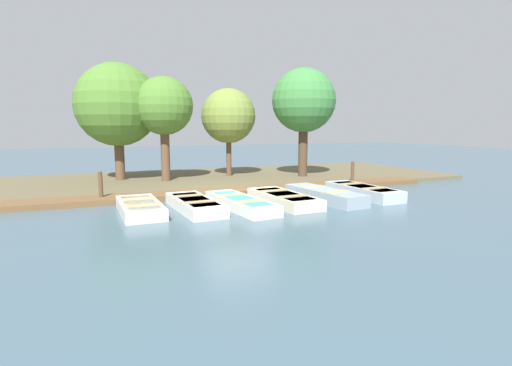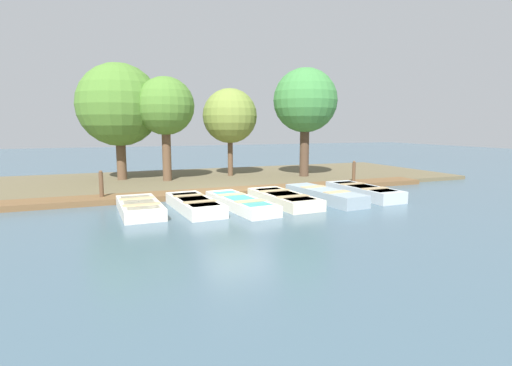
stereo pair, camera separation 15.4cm
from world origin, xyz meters
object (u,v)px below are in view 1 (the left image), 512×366
at_px(rowboat_2, 241,203).
at_px(rowboat_3, 283,198).
at_px(rowboat_0, 140,207).
at_px(park_tree_center, 228,116).
at_px(rowboat_1, 195,204).
at_px(mooring_post_near, 101,187).
at_px(rowboat_4, 324,195).
at_px(park_tree_left, 164,107).
at_px(mooring_post_far, 353,173).
at_px(rowboat_5, 363,191).
at_px(park_tree_far_left, 117,105).
at_px(park_tree_right, 304,101).

distance_m(rowboat_2, rowboat_3, 1.58).
bearing_deg(rowboat_0, park_tree_center, 140.85).
relative_size(rowboat_1, mooring_post_near, 2.89).
bearing_deg(rowboat_4, rowboat_0, -100.04).
bearing_deg(mooring_post_near, rowboat_2, 56.47).
relative_size(rowboat_4, park_tree_left, 0.75).
bearing_deg(mooring_post_far, rowboat_4, -49.59).
xyz_separation_m(rowboat_0, mooring_post_far, (-2.21, 9.13, 0.37)).
bearing_deg(park_tree_center, mooring_post_near, -55.06).
xyz_separation_m(rowboat_0, mooring_post_near, (-2.21, -1.01, 0.37)).
bearing_deg(rowboat_5, park_tree_center, -158.71).
bearing_deg(park_tree_center, park_tree_left, -78.25).
bearing_deg(rowboat_2, rowboat_3, 89.43).
relative_size(rowboat_1, rowboat_5, 0.95).
xyz_separation_m(rowboat_1, park_tree_far_left, (-6.99, -1.68, 3.28)).
height_order(rowboat_3, mooring_post_far, mooring_post_far).
bearing_deg(rowboat_1, park_tree_left, 174.66).
bearing_deg(rowboat_2, rowboat_4, 85.50).
bearing_deg(rowboat_0, park_tree_far_left, 179.27).
bearing_deg(park_tree_left, rowboat_2, 11.42).
xyz_separation_m(mooring_post_far, park_tree_far_left, (-4.58, -9.21, 2.92)).
xyz_separation_m(rowboat_5, mooring_post_near, (-2.44, -8.83, 0.34)).
bearing_deg(rowboat_3, park_tree_left, -158.21).
bearing_deg(rowboat_4, park_tree_far_left, -145.74).
bearing_deg(mooring_post_near, rowboat_5, 74.56).
distance_m(rowboat_1, rowboat_2, 1.43).
distance_m(mooring_post_near, park_tree_center, 7.64).
bearing_deg(rowboat_2, park_tree_right, 129.81).
xyz_separation_m(rowboat_4, mooring_post_near, (-2.58, -7.11, 0.34)).
bearing_deg(mooring_post_far, rowboat_3, -61.18).
height_order(park_tree_far_left, park_tree_left, park_tree_far_left).
relative_size(rowboat_4, park_tree_far_left, 0.66).
xyz_separation_m(rowboat_0, rowboat_4, (0.37, 6.11, 0.03)).
relative_size(rowboat_1, park_tree_left, 0.67).
bearing_deg(rowboat_4, rowboat_2, -95.09).
distance_m(rowboat_1, mooring_post_near, 3.57).
height_order(rowboat_0, park_tree_center, park_tree_center).
relative_size(rowboat_0, park_tree_right, 0.54).
relative_size(rowboat_5, mooring_post_far, 3.03).
bearing_deg(park_tree_center, rowboat_3, -2.92).
bearing_deg(mooring_post_far, park_tree_center, -134.43).
height_order(rowboat_5, park_tree_center, park_tree_center).
xyz_separation_m(mooring_post_near, park_tree_right, (-2.63, 9.15, 3.17)).
distance_m(park_tree_left, park_tree_right, 6.45).
distance_m(rowboat_3, mooring_post_far, 5.22).
height_order(mooring_post_near, park_tree_far_left, park_tree_far_left).
xyz_separation_m(rowboat_0, rowboat_5, (0.23, 7.82, 0.03)).
bearing_deg(rowboat_3, park_tree_far_left, -150.09).
distance_m(rowboat_5, mooring_post_near, 9.17).
bearing_deg(park_tree_right, park_tree_center, -115.06).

